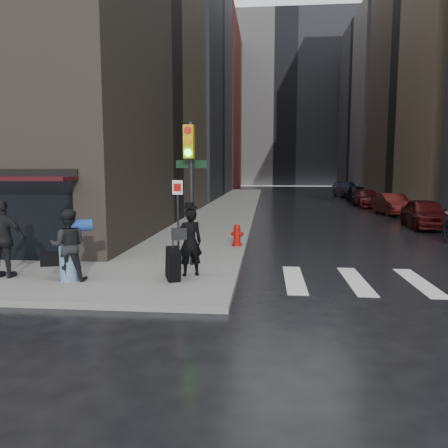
{
  "coord_description": "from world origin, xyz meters",
  "views": [
    {
      "loc": [
        2.73,
        -10.47,
        2.89
      ],
      "look_at": [
        1.49,
        2.33,
        1.3
      ],
      "focal_mm": 35.0,
      "sensor_mm": 36.0,
      "label": 1
    }
  ],
  "objects_px": {
    "traffic_light": "(189,174)",
    "parked_car_2": "(392,204)",
    "parked_car_5": "(345,189)",
    "fire_hydrant": "(237,236)",
    "parked_car_4": "(357,193)",
    "man_jeans": "(68,245)",
    "parked_car_1": "(425,213)",
    "man_overcoat": "(187,245)",
    "man_greycoat": "(3,239)",
    "parked_car_3": "(367,198)"
  },
  "relations": [
    {
      "from": "man_overcoat",
      "to": "fire_hydrant",
      "type": "xyz_separation_m",
      "value": [
        0.98,
        4.77,
        -0.46
      ]
    },
    {
      "from": "parked_car_5",
      "to": "man_overcoat",
      "type": "bearing_deg",
      "value": -111.41
    },
    {
      "from": "man_greycoat",
      "to": "parked_car_5",
      "type": "xyz_separation_m",
      "value": [
        15.22,
        38.3,
        -0.35
      ]
    },
    {
      "from": "parked_car_2",
      "to": "parked_car_5",
      "type": "distance_m",
      "value": 19.47
    },
    {
      "from": "man_overcoat",
      "to": "man_jeans",
      "type": "relative_size",
      "value": 1.09
    },
    {
      "from": "man_greycoat",
      "to": "fire_hydrant",
      "type": "distance_m",
      "value": 7.75
    },
    {
      "from": "parked_car_2",
      "to": "man_jeans",
      "type": "bearing_deg",
      "value": -128.41
    },
    {
      "from": "fire_hydrant",
      "to": "parked_car_4",
      "type": "height_order",
      "value": "parked_car_4"
    },
    {
      "from": "fire_hydrant",
      "to": "parked_car_1",
      "type": "relative_size",
      "value": 0.18
    },
    {
      "from": "man_jeans",
      "to": "parked_car_5",
      "type": "bearing_deg",
      "value": -126.02
    },
    {
      "from": "parked_car_1",
      "to": "parked_car_4",
      "type": "xyz_separation_m",
      "value": [
        0.58,
        19.46,
        -0.0
      ]
    },
    {
      "from": "man_jeans",
      "to": "parked_car_5",
      "type": "height_order",
      "value": "man_jeans"
    },
    {
      "from": "parked_car_3",
      "to": "parked_car_4",
      "type": "relative_size",
      "value": 1.07
    },
    {
      "from": "parked_car_2",
      "to": "traffic_light",
      "type": "bearing_deg",
      "value": -125.41
    },
    {
      "from": "parked_car_1",
      "to": "parked_car_4",
      "type": "distance_m",
      "value": 19.47
    },
    {
      "from": "parked_car_4",
      "to": "fire_hydrant",
      "type": "bearing_deg",
      "value": -107.0
    },
    {
      "from": "man_greycoat",
      "to": "parked_car_4",
      "type": "relative_size",
      "value": 0.47
    },
    {
      "from": "parked_car_3",
      "to": "parked_car_5",
      "type": "xyz_separation_m",
      "value": [
        0.55,
        12.98,
        0.14
      ]
    },
    {
      "from": "man_jeans",
      "to": "parked_car_3",
      "type": "relative_size",
      "value": 0.39
    },
    {
      "from": "man_greycoat",
      "to": "traffic_light",
      "type": "distance_m",
      "value": 5.13
    },
    {
      "from": "parked_car_4",
      "to": "man_greycoat",
      "type": "bearing_deg",
      "value": -112.65
    },
    {
      "from": "man_jeans",
      "to": "parked_car_2",
      "type": "distance_m",
      "value": 23.05
    },
    {
      "from": "man_jeans",
      "to": "parked_car_4",
      "type": "relative_size",
      "value": 0.42
    },
    {
      "from": "traffic_light",
      "to": "parked_car_1",
      "type": "relative_size",
      "value": 0.95
    },
    {
      "from": "man_jeans",
      "to": "traffic_light",
      "type": "distance_m",
      "value": 3.81
    },
    {
      "from": "man_greycoat",
      "to": "parked_car_3",
      "type": "xyz_separation_m",
      "value": [
        14.67,
        25.32,
        -0.49
      ]
    },
    {
      "from": "man_overcoat",
      "to": "parked_car_4",
      "type": "xyz_separation_m",
      "value": [
        10.57,
        31.28,
        -0.23
      ]
    },
    {
      "from": "fire_hydrant",
      "to": "parked_car_1",
      "type": "xyz_separation_m",
      "value": [
        9.01,
        7.05,
        0.23
      ]
    },
    {
      "from": "parked_car_3",
      "to": "man_overcoat",
      "type": "bearing_deg",
      "value": -112.89
    },
    {
      "from": "traffic_light",
      "to": "parked_car_2",
      "type": "bearing_deg",
      "value": 64.13
    },
    {
      "from": "man_greycoat",
      "to": "parked_car_3",
      "type": "relative_size",
      "value": 0.44
    },
    {
      "from": "man_overcoat",
      "to": "parked_car_2",
      "type": "distance_m",
      "value": 20.96
    },
    {
      "from": "man_jeans",
      "to": "parked_car_1",
      "type": "relative_size",
      "value": 0.42
    },
    {
      "from": "parked_car_4",
      "to": "traffic_light",
      "type": "bearing_deg",
      "value": -106.84
    },
    {
      "from": "man_overcoat",
      "to": "parked_car_3",
      "type": "relative_size",
      "value": 0.43
    },
    {
      "from": "parked_car_1",
      "to": "parked_car_2",
      "type": "bearing_deg",
      "value": 92.74
    },
    {
      "from": "man_jeans",
      "to": "fire_hydrant",
      "type": "xyz_separation_m",
      "value": [
        3.82,
        5.47,
        -0.54
      ]
    },
    {
      "from": "traffic_light",
      "to": "parked_car_5",
      "type": "relative_size",
      "value": 0.84
    },
    {
      "from": "man_overcoat",
      "to": "parked_car_5",
      "type": "bearing_deg",
      "value": -129.22
    },
    {
      "from": "man_greycoat",
      "to": "traffic_light",
      "type": "height_order",
      "value": "traffic_light"
    },
    {
      "from": "parked_car_3",
      "to": "parked_car_1",
      "type": "bearing_deg",
      "value": -91.05
    },
    {
      "from": "man_greycoat",
      "to": "parked_car_1",
      "type": "bearing_deg",
      "value": -140.92
    },
    {
      "from": "parked_car_1",
      "to": "man_greycoat",
      "type": "bearing_deg",
      "value": -135.23
    },
    {
      "from": "man_overcoat",
      "to": "parked_car_4",
      "type": "height_order",
      "value": "man_overcoat"
    },
    {
      "from": "man_overcoat",
      "to": "man_jeans",
      "type": "distance_m",
      "value": 2.93
    },
    {
      "from": "man_overcoat",
      "to": "fire_hydrant",
      "type": "bearing_deg",
      "value": -125.21
    },
    {
      "from": "traffic_light",
      "to": "fire_hydrant",
      "type": "xyz_separation_m",
      "value": [
        1.14,
        3.4,
        -2.28
      ]
    },
    {
      "from": "parked_car_3",
      "to": "parked_car_5",
      "type": "height_order",
      "value": "parked_car_5"
    },
    {
      "from": "man_greycoat",
      "to": "traffic_light",
      "type": "bearing_deg",
      "value": -158.08
    },
    {
      "from": "traffic_light",
      "to": "parked_car_3",
      "type": "height_order",
      "value": "traffic_light"
    }
  ]
}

